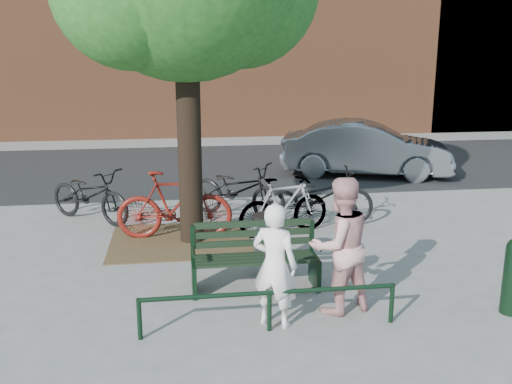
{
  "coord_description": "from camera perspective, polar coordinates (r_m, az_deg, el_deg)",
  "views": [
    {
      "loc": [
        -1.01,
        -7.26,
        3.24
      ],
      "look_at": [
        0.15,
        1.0,
        1.14
      ],
      "focal_mm": 40.0,
      "sensor_mm": 36.0,
      "label": 1
    }
  ],
  "objects": [
    {
      "name": "park_bench",
      "position": [
        7.91,
        -0.16,
        -6.29
      ],
      "size": [
        1.74,
        0.54,
        0.97
      ],
      "color": "black",
      "rests_on": "ground"
    },
    {
      "name": "guard_railing",
      "position": [
        6.77,
        1.36,
        -10.63
      ],
      "size": [
        3.06,
        0.06,
        0.51
      ],
      "color": "black",
      "rests_on": "ground"
    },
    {
      "name": "dirt_pit",
      "position": [
        9.99,
        -7.55,
        -4.83
      ],
      "size": [
        2.4,
        2.0,
        0.02
      ],
      "primitive_type": "cube",
      "color": "brown",
      "rests_on": "ground"
    },
    {
      "name": "person_left",
      "position": [
        6.78,
        1.88,
        -7.33
      ],
      "size": [
        0.66,
        0.6,
        1.52
      ],
      "primitive_type": "imported",
      "rotation": [
        0.0,
        0.0,
        2.6
      ],
      "color": "white",
      "rests_on": "ground"
    },
    {
      "name": "person_right",
      "position": [
        7.17,
        8.38,
        -5.31
      ],
      "size": [
        1.0,
        0.87,
        1.74
      ],
      "primitive_type": "imported",
      "rotation": [
        0.0,
        0.0,
        3.43
      ],
      "color": "#D1938F",
      "rests_on": "ground"
    },
    {
      "name": "parked_car",
      "position": [
        15.13,
        10.91,
        4.27
      ],
      "size": [
        4.58,
        2.75,
        1.42
      ],
      "primitive_type": "imported",
      "rotation": [
        0.0,
        0.0,
        1.26
      ],
      "color": "slate",
      "rests_on": "ground"
    },
    {
      "name": "bicycle_e",
      "position": [
        10.69,
        6.22,
        -0.52
      ],
      "size": [
        2.15,
        0.9,
        1.1
      ],
      "primitive_type": "imported",
      "rotation": [
        0.0,
        0.0,
        1.49
      ],
      "color": "black",
      "rests_on": "ground"
    },
    {
      "name": "bicycle_b",
      "position": [
        10.01,
        -8.14,
        -1.27
      ],
      "size": [
        2.03,
        0.66,
        1.21
      ],
      "primitive_type": "imported",
      "rotation": [
        0.0,
        0.0,
        1.52
      ],
      "color": "#60130D",
      "rests_on": "ground"
    },
    {
      "name": "bicycle_a",
      "position": [
        11.35,
        -16.28,
        -0.27
      ],
      "size": [
        1.99,
        1.81,
        1.05
      ],
      "primitive_type": "imported",
      "rotation": [
        0.0,
        0.0,
        0.88
      ],
      "color": "black",
      "rests_on": "ground"
    },
    {
      "name": "bicycle_c",
      "position": [
        11.19,
        -1.89,
        0.22
      ],
      "size": [
        2.13,
        1.79,
        1.1
      ],
      "primitive_type": "imported",
      "rotation": [
        0.0,
        0.0,
        0.96
      ],
      "color": "black",
      "rests_on": "ground"
    },
    {
      "name": "road",
      "position": [
        16.12,
        -4.27,
        2.53
      ],
      "size": [
        40.0,
        7.0,
        0.01
      ],
      "primitive_type": "cube",
      "color": "black",
      "rests_on": "ground"
    },
    {
      "name": "ground",
      "position": [
        8.01,
        -0.08,
        -9.69
      ],
      "size": [
        90.0,
        90.0,
        0.0
      ],
      "primitive_type": "plane",
      "color": "gray",
      "rests_on": "ground"
    },
    {
      "name": "bicycle_d",
      "position": [
        10.14,
        2.82,
        -1.39
      ],
      "size": [
        1.83,
        0.98,
        1.06
      ],
      "primitive_type": "imported",
      "rotation": [
        0.0,
        0.0,
        1.86
      ],
      "color": "gray",
      "rests_on": "ground"
    },
    {
      "name": "litter_bin",
      "position": [
        8.44,
        1.18,
        -5.17
      ],
      "size": [
        0.43,
        0.43,
        0.89
      ],
      "color": "gray",
      "rests_on": "ground"
    }
  ]
}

